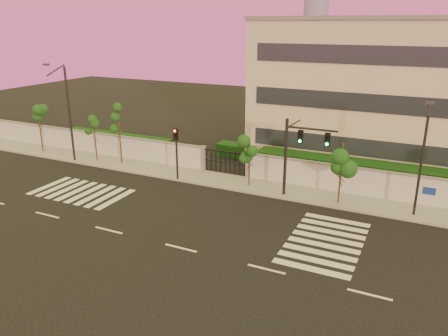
{
  "coord_description": "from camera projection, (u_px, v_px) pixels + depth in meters",
  "views": [
    {
      "loc": [
        11.35,
        -18.2,
        11.81
      ],
      "look_at": [
        -0.24,
        6.0,
        2.8
      ],
      "focal_mm": 35.0,
      "sensor_mm": 36.0,
      "label": 1
    }
  ],
  "objects": [
    {
      "name": "street_tree_c",
      "position": [
        119.0,
        119.0,
        36.81
      ],
      "size": [
        1.57,
        1.25,
        5.49
      ],
      "color": "#382314",
      "rests_on": "ground"
    },
    {
      "name": "sidewalk",
      "position": [
        253.0,
        185.0,
        32.92
      ],
      "size": [
        60.0,
        3.0,
        0.15
      ],
      "primitive_type": "cube",
      "color": "gray",
      "rests_on": "ground"
    },
    {
      "name": "streetlight_east",
      "position": [
        422.0,
        155.0,
        26.41
      ],
      "size": [
        0.46,
        1.83,
        7.63
      ],
      "color": "black",
      "rests_on": "ground"
    },
    {
      "name": "street_tree_b",
      "position": [
        94.0,
        127.0,
        37.98
      ],
      "size": [
        1.32,
        1.05,
        4.23
      ],
      "color": "#382314",
      "rests_on": "ground"
    },
    {
      "name": "ground",
      "position": [
        181.0,
        248.0,
        23.97
      ],
      "size": [
        120.0,
        120.0,
        0.0
      ],
      "primitive_type": "plane",
      "color": "black",
      "rests_on": "ground"
    },
    {
      "name": "perimeter_wall",
      "position": [
        261.0,
        168.0,
        33.85
      ],
      "size": [
        60.0,
        0.36,
        2.2
      ],
      "color": "#B4B7BC",
      "rests_on": "ground"
    },
    {
      "name": "institutional_building",
      "position": [
        403.0,
        92.0,
        37.12
      ],
      "size": [
        24.4,
        12.4,
        12.25
      ],
      "color": "beige",
      "rests_on": "ground"
    },
    {
      "name": "traffic_signal_main",
      "position": [
        296.0,
        149.0,
        29.72
      ],
      "size": [
        3.55,
        0.36,
        5.62
      ],
      "rotation": [
        0.0,
        0.0,
        0.01
      ],
      "color": "black",
      "rests_on": "ground"
    },
    {
      "name": "traffic_signal_secondary",
      "position": [
        176.0,
        147.0,
        33.31
      ],
      "size": [
        0.34,
        0.33,
        4.31
      ],
      "rotation": [
        0.0,
        0.0,
        -0.27
      ],
      "color": "black",
      "rests_on": "ground"
    },
    {
      "name": "street_tree_d",
      "position": [
        250.0,
        151.0,
        32.07
      ],
      "size": [
        1.38,
        1.1,
        3.74
      ],
      "color": "#382314",
      "rests_on": "ground"
    },
    {
      "name": "street_tree_e",
      "position": [
        342.0,
        159.0,
        28.75
      ],
      "size": [
        1.52,
        1.21,
        4.36
      ],
      "color": "#382314",
      "rests_on": "ground"
    },
    {
      "name": "streetlight_west",
      "position": [
        67.0,
        110.0,
        37.17
      ],
      "size": [
        0.52,
        2.09,
        8.68
      ],
      "color": "black",
      "rests_on": "ground"
    },
    {
      "name": "hedge_row",
      "position": [
        285.0,
        163.0,
        35.83
      ],
      "size": [
        41.0,
        4.25,
        1.8
      ],
      "color": "black",
      "rests_on": "ground"
    },
    {
      "name": "street_tree_a",
      "position": [
        39.0,
        116.0,
        40.32
      ],
      "size": [
        1.55,
        1.24,
        4.8
      ],
      "color": "#382314",
      "rests_on": "ground"
    },
    {
      "name": "road_markings",
      "position": [
        190.0,
        217.0,
        27.83
      ],
      "size": [
        57.0,
        7.62,
        0.02
      ],
      "color": "silver",
      "rests_on": "ground"
    }
  ]
}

